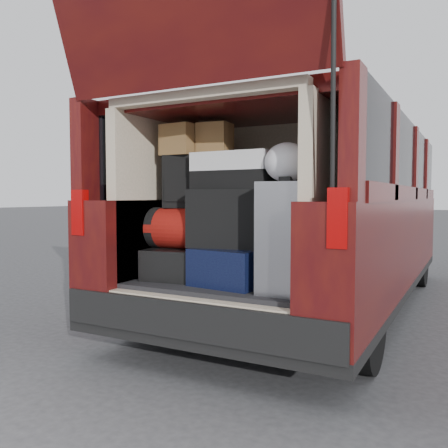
{
  "coord_description": "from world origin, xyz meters",
  "views": [
    {
      "loc": [
        1.45,
        -2.65,
        1.13
      ],
      "look_at": [
        -0.06,
        0.2,
        0.94
      ],
      "focal_mm": 38.0,
      "sensor_mm": 36.0,
      "label": 1
    }
  ],
  "objects_px": {
    "black_hardshell": "(181,262)",
    "navy_hardshell": "(238,265)",
    "red_duffel": "(180,228)",
    "twotone_duffel": "(235,171)",
    "black_soft_case": "(231,218)",
    "silver_roller": "(289,237)",
    "backpack": "(183,182)"
  },
  "relations": [
    {
      "from": "black_hardshell",
      "to": "silver_roller",
      "type": "height_order",
      "value": "silver_roller"
    },
    {
      "from": "black_hardshell",
      "to": "navy_hardshell",
      "type": "distance_m",
      "value": 0.47
    },
    {
      "from": "red_duffel",
      "to": "black_hardshell",
      "type": "bearing_deg",
      "value": 121.93
    },
    {
      "from": "navy_hardshell",
      "to": "black_hardshell",
      "type": "bearing_deg",
      "value": -176.17
    },
    {
      "from": "red_duffel",
      "to": "backpack",
      "type": "bearing_deg",
      "value": 95.05
    },
    {
      "from": "navy_hardshell",
      "to": "backpack",
      "type": "xyz_separation_m",
      "value": [
        -0.45,
        0.02,
        0.56
      ]
    },
    {
      "from": "silver_roller",
      "to": "black_soft_case",
      "type": "relative_size",
      "value": 1.25
    },
    {
      "from": "silver_roller",
      "to": "backpack",
      "type": "xyz_separation_m",
      "value": [
        -0.84,
        0.12,
        0.35
      ]
    },
    {
      "from": "silver_roller",
      "to": "twotone_duffel",
      "type": "xyz_separation_m",
      "value": [
        -0.42,
        0.11,
        0.41
      ]
    },
    {
      "from": "silver_roller",
      "to": "backpack",
      "type": "height_order",
      "value": "backpack"
    },
    {
      "from": "silver_roller",
      "to": "red_duffel",
      "type": "height_order",
      "value": "silver_roller"
    },
    {
      "from": "red_duffel",
      "to": "black_soft_case",
      "type": "bearing_deg",
      "value": 1.63
    },
    {
      "from": "red_duffel",
      "to": "backpack",
      "type": "height_order",
      "value": "backpack"
    },
    {
      "from": "black_hardshell",
      "to": "backpack",
      "type": "relative_size",
      "value": 1.44
    },
    {
      "from": "navy_hardshell",
      "to": "twotone_duffel",
      "type": "distance_m",
      "value": 0.63
    },
    {
      "from": "black_hardshell",
      "to": "twotone_duffel",
      "type": "bearing_deg",
      "value": -9.43
    },
    {
      "from": "navy_hardshell",
      "to": "twotone_duffel",
      "type": "xyz_separation_m",
      "value": [
        -0.03,
        0.02,
        0.62
      ]
    },
    {
      "from": "navy_hardshell",
      "to": "red_duffel",
      "type": "height_order",
      "value": "red_duffel"
    },
    {
      "from": "black_hardshell",
      "to": "red_duffel",
      "type": "height_order",
      "value": "red_duffel"
    },
    {
      "from": "navy_hardshell",
      "to": "black_soft_case",
      "type": "bearing_deg",
      "value": -170.53
    },
    {
      "from": "red_duffel",
      "to": "black_soft_case",
      "type": "distance_m",
      "value": 0.4
    },
    {
      "from": "black_hardshell",
      "to": "red_duffel",
      "type": "bearing_deg",
      "value": -65.3
    },
    {
      "from": "navy_hardshell",
      "to": "black_soft_case",
      "type": "height_order",
      "value": "black_soft_case"
    },
    {
      "from": "red_duffel",
      "to": "twotone_duffel",
      "type": "bearing_deg",
      "value": 4.42
    },
    {
      "from": "black_soft_case",
      "to": "twotone_duffel",
      "type": "height_order",
      "value": "twotone_duffel"
    },
    {
      "from": "navy_hardshell",
      "to": "black_soft_case",
      "type": "xyz_separation_m",
      "value": [
        -0.05,
        -0.0,
        0.31
      ]
    },
    {
      "from": "silver_roller",
      "to": "black_soft_case",
      "type": "xyz_separation_m",
      "value": [
        -0.44,
        0.09,
        0.1
      ]
    },
    {
      "from": "backpack",
      "to": "twotone_duffel",
      "type": "distance_m",
      "value": 0.42
    },
    {
      "from": "backpack",
      "to": "twotone_duffel",
      "type": "relative_size",
      "value": 0.67
    },
    {
      "from": "silver_roller",
      "to": "black_hardshell",
      "type": "bearing_deg",
      "value": 171.42
    },
    {
      "from": "navy_hardshell",
      "to": "silver_roller",
      "type": "bearing_deg",
      "value": -6.28
    },
    {
      "from": "twotone_duffel",
      "to": "backpack",
      "type": "bearing_deg",
      "value": -177.64
    }
  ]
}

